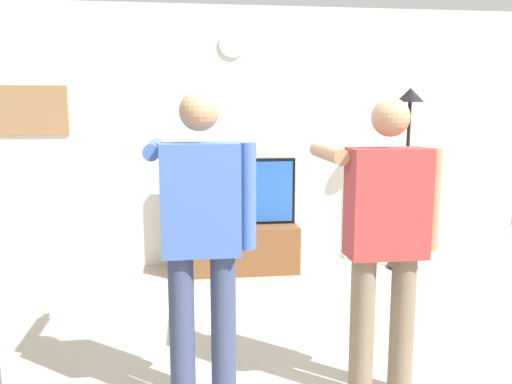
% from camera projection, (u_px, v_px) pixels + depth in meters
% --- Properties ---
extents(back_wall, '(6.40, 0.10, 2.70)m').
position_uv_depth(back_wall, '(236.00, 138.00, 5.50)').
color(back_wall, silver).
rests_on(back_wall, ground_plane).
extents(tv_stand, '(1.26, 0.51, 0.48)m').
position_uv_depth(tv_stand, '(236.00, 248.00, 5.33)').
color(tv_stand, brown).
rests_on(tv_stand, ground_plane).
extents(television, '(1.23, 0.07, 0.68)m').
position_uv_depth(television, '(235.00, 192.00, 5.28)').
color(television, black).
rests_on(television, tv_stand).
extents(wall_clock, '(0.27, 0.03, 0.27)m').
position_uv_depth(wall_clock, '(232.00, 44.00, 5.28)').
color(wall_clock, white).
extents(framed_picture, '(0.74, 0.04, 0.49)m').
position_uv_depth(framed_picture, '(30.00, 110.00, 5.14)').
color(framed_picture, '#997047').
extents(floor_lamp, '(0.32, 0.32, 1.87)m').
position_uv_depth(floor_lamp, '(408.00, 141.00, 5.25)').
color(floor_lamp, black).
rests_on(floor_lamp, ground_plane).
extents(person_standing_nearer_lamp, '(0.60, 0.78, 1.75)m').
position_uv_depth(person_standing_nearer_lamp, '(201.00, 233.00, 2.80)').
color(person_standing_nearer_lamp, '#384266').
rests_on(person_standing_nearer_lamp, ground_plane).
extents(person_standing_nearer_couch, '(0.62, 0.78, 1.72)m').
position_uv_depth(person_standing_nearer_couch, '(385.00, 231.00, 2.91)').
color(person_standing_nearer_couch, '#7A6B56').
rests_on(person_standing_nearer_couch, ground_plane).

